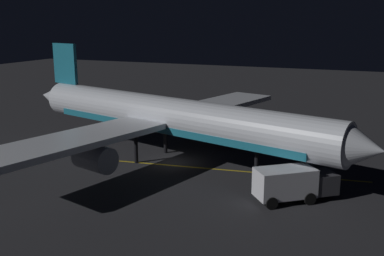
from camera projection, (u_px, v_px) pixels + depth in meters
name	position (u px, v px, depth m)	size (l,w,h in m)	color
ground_plane	(172.00, 164.00, 42.24)	(180.00, 180.00, 0.20)	#27272B
apron_guide_stripe	(211.00, 169.00, 40.46)	(0.24, 26.95, 0.01)	gold
airliner	(167.00, 118.00, 41.61)	(34.68, 38.02, 10.48)	silver
baggage_truck	(292.00, 184.00, 32.99)	(5.41, 6.01, 2.52)	silver
catering_truck	(231.00, 130.00, 49.41)	(5.67, 5.64, 2.42)	silver
ground_crew_worker	(314.00, 183.00, 34.44)	(0.40, 0.40, 1.74)	black
traffic_cone_near_left	(233.00, 142.00, 48.25)	(0.50, 0.50, 0.55)	#EA590F
traffic_cone_near_right	(256.00, 149.00, 45.84)	(0.50, 0.50, 0.55)	#EA590F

